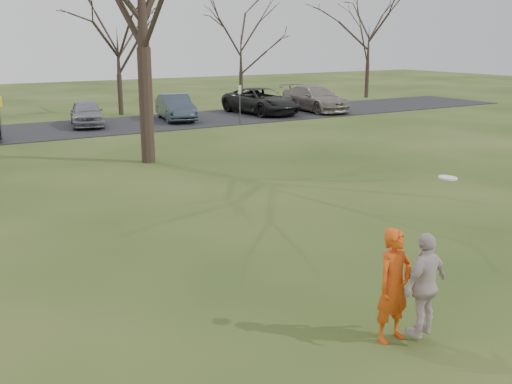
# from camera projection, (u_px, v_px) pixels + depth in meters

# --- Properties ---
(ground) EXTENTS (120.00, 120.00, 0.00)m
(ground) POSITION_uv_depth(u_px,v_px,m) (392.00, 341.00, 9.29)
(ground) COLOR #1E380F
(ground) RESTS_ON ground
(parking_strip) EXTENTS (62.00, 6.50, 0.04)m
(parking_strip) POSITION_uv_depth(u_px,v_px,m) (35.00, 132.00, 29.95)
(parking_strip) COLOR black
(parking_strip) RESTS_ON ground
(player_defender) EXTENTS (0.68, 0.47, 1.79)m
(player_defender) POSITION_uv_depth(u_px,v_px,m) (394.00, 285.00, 9.14)
(player_defender) COLOR #DC4C12
(player_defender) RESTS_ON ground
(car_4) EXTENTS (2.48, 4.26, 1.36)m
(car_4) POSITION_uv_depth(u_px,v_px,m) (87.00, 113.00, 31.57)
(car_4) COLOR gray
(car_4) RESTS_ON parking_strip
(car_5) EXTENTS (2.32, 4.52, 1.42)m
(car_5) POSITION_uv_depth(u_px,v_px,m) (175.00, 107.00, 33.82)
(car_5) COLOR #303B48
(car_5) RESTS_ON parking_strip
(car_6) EXTENTS (3.04, 5.74, 1.54)m
(car_6) POSITION_uv_depth(u_px,v_px,m) (261.00, 101.00, 36.66)
(car_6) COLOR black
(car_6) RESTS_ON parking_strip
(car_7) EXTENTS (2.27, 5.42, 1.56)m
(car_7) POSITION_uv_depth(u_px,v_px,m) (315.00, 98.00, 38.02)
(car_7) COLOR gray
(car_7) RESTS_ON parking_strip
(catching_play) EXTENTS (1.00, 0.55, 2.46)m
(catching_play) POSITION_uv_depth(u_px,v_px,m) (425.00, 284.00, 9.03)
(catching_play) COLOR beige
(catching_play) RESTS_ON ground
(sign_white) EXTENTS (0.35, 0.35, 2.08)m
(sign_white) POSITION_uv_depth(u_px,v_px,m) (240.00, 97.00, 32.17)
(sign_white) COLOR #47474C
(sign_white) RESTS_ON ground
(small_tree_row) EXTENTS (55.00, 5.90, 8.50)m
(small_tree_row) POSITION_uv_depth(u_px,v_px,m) (88.00, 49.00, 35.39)
(small_tree_row) COLOR #352821
(small_tree_row) RESTS_ON ground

